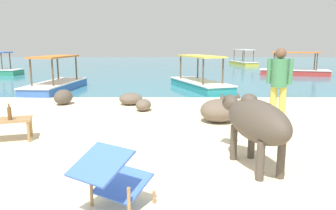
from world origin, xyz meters
name	(u,v)px	position (x,y,z in m)	size (l,w,h in m)	color
sand_beach	(119,203)	(0.00, 0.00, 0.02)	(18.00, 14.00, 0.04)	beige
water_surface	(162,67)	(0.00, 22.00, 0.00)	(60.00, 36.00, 0.03)	teal
cow	(257,121)	(1.75, 1.03, 0.71)	(0.85, 1.81, 1.01)	#4C4238
low_bench_table	(10,122)	(-2.27, 2.27, 0.37)	(0.85, 0.64, 0.40)	#A37A4C
bottle	(11,113)	(-2.20, 2.21, 0.56)	(0.07, 0.07, 0.30)	brown
deck_chair_far	(114,175)	(-0.01, -0.18, 0.42)	(0.87, 0.93, 0.68)	#A37A4C
person_standing	(281,81)	(2.87, 3.41, 0.99)	(0.48, 0.32, 1.62)	#DBC64C
shore_rock_large	(220,111)	(1.68, 3.70, 0.29)	(0.84, 0.80, 0.50)	#6B5B4C
shore_rock_medium	(132,99)	(-0.50, 5.78, 0.21)	(0.66, 0.64, 0.33)	#6B5B4C
shore_rock_small	(145,105)	(-0.08, 4.90, 0.19)	(0.51, 0.39, 0.30)	#6B5B4C
shore_rock_flat	(65,97)	(-2.42, 5.78, 0.25)	(0.60, 0.45, 0.43)	brown
boat_blue	(58,83)	(-3.63, 8.73, 0.29)	(1.48, 3.76, 1.29)	#3866B7
boat_yellow	(245,62)	(6.72, 23.34, 0.29)	(1.73, 3.81, 1.29)	gold
boat_teal	(201,82)	(1.79, 9.12, 0.29)	(2.29, 3.85, 1.29)	teal
boat_red	(296,70)	(7.60, 14.78, 0.29)	(3.85, 2.12, 1.29)	#C63833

